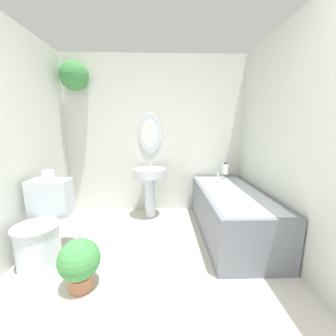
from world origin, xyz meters
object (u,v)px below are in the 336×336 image
Objects in this scene: pedestal_sink at (150,181)px; potted_plant at (80,262)px; toilet at (43,228)px; toilet_paper_roll at (48,175)px; bathtub at (231,212)px; shampoo_bottle at (225,169)px.

pedestal_sink reaches higher than potted_plant.
toilet_paper_roll reaches higher than toilet.
toilet is 0.50× the size of bathtub.
toilet is 0.94× the size of pedestal_sink.
toilet is 4.56× the size of shampoo_bottle.
pedestal_sink is at bearing 151.67° from bathtub.
shampoo_bottle is (1.14, 0.05, 0.17)m from pedestal_sink.
toilet is at bearing -90.00° from toilet_paper_roll.
toilet is 2.44m from shampoo_bottle.
toilet is at bearing -167.84° from bathtub.
shampoo_bottle is 0.40× the size of potted_plant.
bathtub is (2.07, 0.45, -0.05)m from toilet.
pedestal_sink is at bearing 38.61° from toilet_paper_roll.
bathtub is 9.06× the size of shampoo_bottle.
shampoo_bottle reaches higher than toilet.
shampoo_bottle is 2.26m from potted_plant.
toilet_paper_roll reaches higher than potted_plant.
potted_plant is (-1.56, -0.85, -0.05)m from bathtub.
pedestal_sink reaches higher than shampoo_bottle.
potted_plant is at bearing -49.58° from toilet_paper_roll.
potted_plant is 0.99m from toilet_paper_roll.
toilet_paper_roll reaches higher than pedestal_sink.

